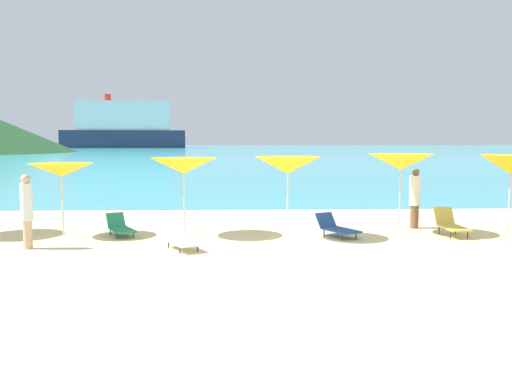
# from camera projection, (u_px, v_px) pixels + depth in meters

# --- Properties ---
(ground_plane) EXTENTS (50.00, 100.00, 0.30)m
(ground_plane) POSITION_uv_depth(u_px,v_px,m) (273.00, 210.00, 22.13)
(ground_plane) COLOR beige
(ocean_water) EXTENTS (650.00, 440.00, 0.02)m
(ocean_water) POSITION_uv_depth(u_px,v_px,m) (240.00, 148.00, 239.86)
(ocean_water) COLOR #38B7CC
(ocean_water) RESTS_ON ground_plane
(umbrella_2) EXTENTS (1.94, 1.94, 2.07)m
(umbrella_2) POSITION_uv_depth(u_px,v_px,m) (61.00, 170.00, 14.92)
(umbrella_2) COLOR silver
(umbrella_2) RESTS_ON ground_plane
(umbrella_3) EXTENTS (1.97, 1.97, 2.22)m
(umbrella_3) POSITION_uv_depth(u_px,v_px,m) (184.00, 166.00, 14.98)
(umbrella_3) COLOR silver
(umbrella_3) RESTS_ON ground_plane
(umbrella_4) EXTENTS (1.88, 1.88, 2.26)m
(umbrella_4) POSITION_uv_depth(u_px,v_px,m) (288.00, 165.00, 14.58)
(umbrella_4) COLOR silver
(umbrella_4) RESTS_ON ground_plane
(umbrella_5) EXTENTS (2.06, 2.06, 2.32)m
(umbrella_5) POSITION_uv_depth(u_px,v_px,m) (401.00, 162.00, 15.27)
(umbrella_5) COLOR silver
(umbrella_5) RESTS_ON ground_plane
(umbrella_6) EXTENTS (1.72, 1.72, 2.29)m
(umbrella_6) POSITION_uv_depth(u_px,v_px,m) (511.00, 164.00, 15.13)
(umbrella_6) COLOR silver
(umbrella_6) RESTS_ON ground_plane
(lounge_chair_0) EXTENTS (1.18, 1.51, 0.61)m
(lounge_chair_0) POSITION_uv_depth(u_px,v_px,m) (337.00, 227.00, 14.96)
(lounge_chair_0) COLOR #1E478C
(lounge_chair_0) RESTS_ON ground_plane
(lounge_chair_1) EXTENTS (0.58, 1.45, 0.75)m
(lounge_chair_1) POSITION_uv_depth(u_px,v_px,m) (451.00, 224.00, 15.17)
(lounge_chair_1) COLOR #D8BF4C
(lounge_chair_1) RESTS_ON ground_plane
(lounge_chair_4) EXTENTS (1.09, 1.45, 0.59)m
(lounge_chair_4) POSITION_uv_depth(u_px,v_px,m) (120.00, 227.00, 15.15)
(lounge_chair_4) COLOR #268C66
(lounge_chair_4) RESTS_ON ground_plane
(lounge_chair_8) EXTENTS (1.18, 1.60, 0.64)m
(lounge_chair_8) POSITION_uv_depth(u_px,v_px,m) (180.00, 238.00, 13.30)
(lounge_chair_8) COLOR white
(lounge_chair_8) RESTS_ON ground_plane
(beachgoer_2) EXTENTS (0.29, 0.29, 1.87)m
(beachgoer_2) POSITION_uv_depth(u_px,v_px,m) (27.00, 209.00, 13.17)
(beachgoer_2) COLOR #DBAA84
(beachgoer_2) RESTS_ON ground_plane
(beachgoer_3) EXTENTS (0.34, 0.34, 1.85)m
(beachgoer_3) POSITION_uv_depth(u_px,v_px,m) (415.00, 197.00, 16.35)
(beachgoer_3) COLOR brown
(beachgoer_3) RESTS_ON ground_plane
(cruise_ship) EXTENTS (55.33, 14.13, 23.79)m
(cruise_ship) POSITION_uv_depth(u_px,v_px,m) (124.00, 127.00, 238.34)
(cruise_ship) COLOR #262D47
(cruise_ship) RESTS_ON ocean_water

